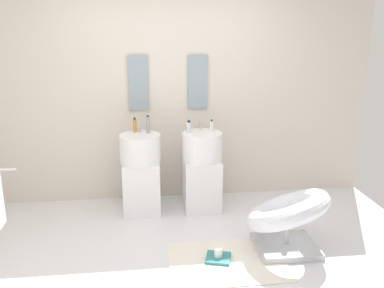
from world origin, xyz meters
The scene contains 14 objects.
ground_plane centered at (0.00, 0.00, -0.02)m, with size 4.80×3.60×0.04m, color silver.
rear_partition centered at (0.00, 1.65, 1.30)m, with size 4.80×0.10×2.60m, color beige.
pedestal_sink_left centered at (-0.34, 1.19, 0.47)m, with size 0.45×0.45×0.99m.
pedestal_sink_right centered at (0.34, 1.19, 0.47)m, with size 0.45×0.45×0.99m.
vanity_mirror_left centered at (-0.34, 1.58, 1.40)m, with size 0.22×0.03×0.61m, color #8C9EA8.
vanity_mirror_right centered at (0.34, 1.58, 1.40)m, with size 0.22×0.03×0.61m, color #8C9EA8.
lounge_chair centered at (0.99, 0.18, 0.35)m, with size 1.11×1.11×0.65m.
area_rug centered at (0.40, 0.02, 0.01)m, with size 1.02×0.75×0.01m, color white.
magazine_teal centered at (0.33, 0.07, 0.02)m, with size 0.21×0.21×0.02m, color teal.
coffee_mug centered at (0.33, 0.07, 0.06)m, with size 0.07×0.07×0.11m, color white.
soap_bottle_grey centered at (-0.25, 1.27, 0.98)m, with size 0.04×0.04×0.20m.
soap_bottle_white centered at (0.45, 1.26, 0.95)m, with size 0.04×0.04×0.13m.
soap_bottle_amber centered at (-0.39, 1.31, 0.97)m, with size 0.04×0.04×0.16m.
soap_bottle_clear centered at (0.19, 1.22, 0.95)m, with size 0.05×0.05×0.14m.
Camera 1 is at (-0.30, -3.19, 2.01)m, focal length 39.01 mm.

